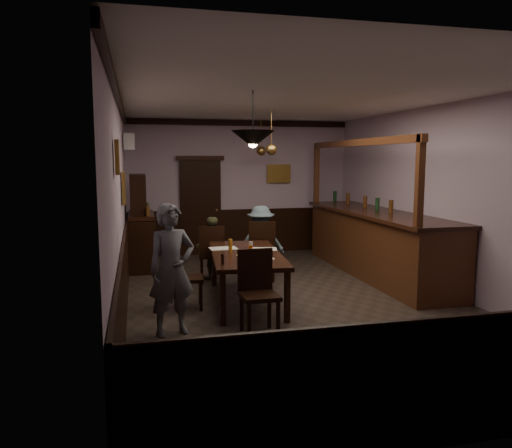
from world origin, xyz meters
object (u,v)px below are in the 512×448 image
object	(u,v)px
chair_far_left	(212,251)
pendant_brass_mid	(271,150)
soda_can	(251,249)
chair_far_right	(262,248)
person_seated_left	(211,248)
dining_table	(246,257)
person_seated_right	(261,242)
sideboard	(141,231)
bar_counter	(376,241)
chair_near	(258,288)
pendant_brass_far	(261,151)
coffee_cup	(270,256)
pendant_iron	(253,139)
chair_side	(183,273)
person_standing	(172,270)

from	to	relation	value
chair_far_left	pendant_brass_mid	xyz separation A→B (m)	(1.14, 0.30, 1.75)
soda_can	chair_far_left	bearing A→B (deg)	105.27
chair_far_right	person_seated_left	world-z (taller)	person_seated_left
dining_table	chair_far_right	bearing A→B (deg)	65.31
person_seated_right	soda_can	world-z (taller)	person_seated_right
dining_table	sideboard	distance (m)	3.18
bar_counter	pendant_brass_mid	world-z (taller)	pendant_brass_mid
person_seated_right	person_seated_left	bearing A→B (deg)	5.33
chair_near	pendant_brass_far	distance (m)	4.93
chair_far_right	coffee_cup	bearing A→B (deg)	94.92
person_seated_right	soda_can	distance (m)	1.67
person_seated_right	pendant_iron	size ratio (longest dim) A/B	1.79
chair_far_right	person_seated_right	xyz separation A→B (m)	(0.04, 0.28, 0.07)
chair_far_right	pendant_brass_mid	bearing A→B (deg)	-107.89
pendant_iron	pendant_brass_far	size ratio (longest dim) A/B	0.90
chair_side	bar_counter	distance (m)	3.88
sideboard	pendant_iron	bearing A→B (deg)	-68.65
person_standing	pendant_brass_far	distance (m)	5.05
dining_table	person_seated_right	bearing A→B (deg)	68.10
chair_far_right	person_seated_left	distance (m)	0.93
person_seated_left	coffee_cup	distance (m)	2.19
chair_far_right	coffee_cup	size ratio (longest dim) A/B	13.31
soda_can	sideboard	size ratio (longest dim) A/B	0.07
chair_side	person_seated_right	distance (m)	2.23
pendant_brass_far	chair_far_right	bearing A→B (deg)	-103.36
sideboard	pendant_brass_far	size ratio (longest dim) A/B	2.27
coffee_cup	pendant_brass_mid	world-z (taller)	pendant_brass_mid
pendant_iron	pendant_brass_mid	world-z (taller)	same
chair_far_right	chair_far_left	bearing A→B (deg)	9.82
dining_table	chair_near	bearing A→B (deg)	-96.22
dining_table	coffee_cup	bearing A→B (deg)	-66.98
person_seated_left	soda_can	distance (m)	1.71
pendant_brass_mid	person_standing	bearing A→B (deg)	-125.92
chair_far_right	pendant_brass_mid	xyz separation A→B (m)	(0.26, 0.39, 1.71)
chair_far_right	person_standing	distance (m)	2.93
chair_side	person_standing	world-z (taller)	person_standing
chair_far_left	coffee_cup	bearing A→B (deg)	112.65
person_standing	pendant_brass_mid	distance (m)	3.71
dining_table	person_seated_left	size ratio (longest dim) A/B	2.05
pendant_brass_mid	pendant_brass_far	size ratio (longest dim) A/B	1.00
person_seated_right	sideboard	xyz separation A→B (m)	(-2.09, 1.32, 0.09)
chair_side	pendant_brass_far	world-z (taller)	pendant_brass_far
chair_side	pendant_brass_mid	world-z (taller)	pendant_brass_mid
person_standing	bar_counter	xyz separation A→B (m)	(3.88, 2.32, -0.18)
chair_far_right	soda_can	world-z (taller)	chair_far_right
dining_table	person_seated_right	size ratio (longest dim) A/B	1.76
person_seated_right	sideboard	size ratio (longest dim) A/B	0.71
person_seated_left	sideboard	world-z (taller)	sideboard
chair_far_left	person_seated_left	world-z (taller)	person_seated_left
sideboard	person_seated_left	bearing A→B (deg)	-45.69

